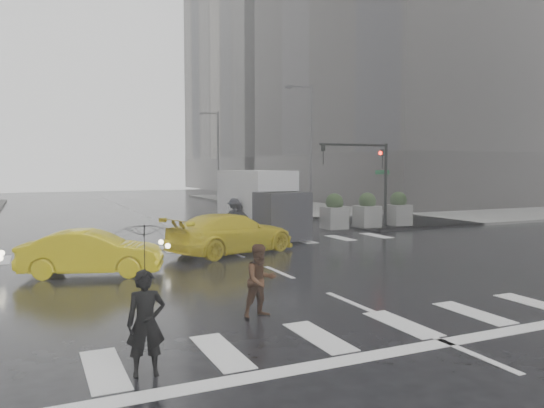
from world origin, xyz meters
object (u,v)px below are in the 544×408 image
traffic_signal_pole (370,168)px  box_truck (263,201)px  taxi_mid (92,253)px  pedestrian_brown (261,280)px

traffic_signal_pole → box_truck: bearing=179.0°
traffic_signal_pole → taxi_mid: (-14.36, -6.01, -2.53)m
pedestrian_brown → box_truck: bearing=58.4°
taxi_mid → pedestrian_brown: bearing=-137.3°
traffic_signal_pole → taxi_mid: bearing=-157.3°
traffic_signal_pole → box_truck: size_ratio=0.77×
box_truck → pedestrian_brown: bearing=-120.3°
traffic_signal_pole → taxi_mid: size_ratio=1.08×
taxi_mid → traffic_signal_pole: bearing=-49.3°
pedestrian_brown → taxi_mid: size_ratio=0.39×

